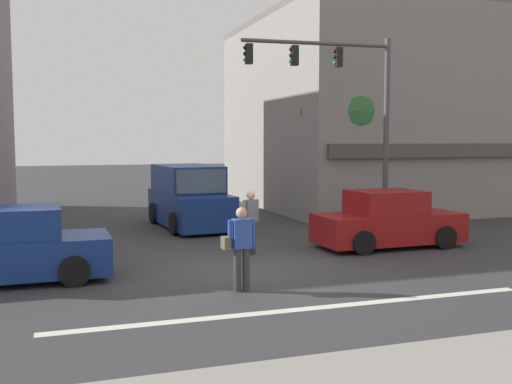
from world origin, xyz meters
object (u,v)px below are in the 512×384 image
Objects in this scene: street_tree at (341,113)px; sedan_waiting_far at (388,222)px; sedan_parked_curbside at (10,249)px; traffic_light_mast at (349,98)px; van_crossing_rightbound at (189,198)px; pedestrian_far_side at (240,244)px; pedestrian_mid_crossing at (251,218)px.

street_tree is 6.66m from sedan_waiting_far.
traffic_light_mast is at bearing 20.84° from sedan_parked_curbside.
sedan_waiting_far is at bearing -51.05° from van_crossing_rightbound.
sedan_parked_curbside is at bearing -148.39° from street_tree.
pedestrian_far_side is at bearing -132.24° from traffic_light_mast.
street_tree is 1.19× the size of van_crossing_rightbound.
sedan_parked_curbside is (-5.27, -6.68, -0.29)m from van_crossing_rightbound.
pedestrian_far_side is (-6.71, -9.06, -3.01)m from street_tree.
traffic_light_mast is 6.33m from van_crossing_rightbound.
sedan_parked_curbside is 2.47× the size of pedestrian_mid_crossing.
sedan_waiting_far is at bearing -91.48° from traffic_light_mast.
pedestrian_mid_crossing and pedestrian_far_side have the same top height.
sedan_parked_curbside is at bearing -159.16° from traffic_light_mast.
van_crossing_rightbound is 2.83× the size of pedestrian_far_side.
pedestrian_far_side is (-5.42, -5.97, -3.35)m from traffic_light_mast.
sedan_parked_curbside is at bearing -173.17° from sedan_waiting_far.
van_crossing_rightbound is 2.83× the size of pedestrian_mid_crossing.
street_tree is 3.36m from traffic_light_mast.
sedan_waiting_far is 4.00m from pedestrian_mid_crossing.
street_tree is 1.36× the size of sedan_waiting_far.
van_crossing_rightbound is (-4.46, 5.51, 0.29)m from sedan_waiting_far.
sedan_waiting_far is at bearing 6.83° from sedan_parked_curbside.
pedestrian_mid_crossing is 3.80m from pedestrian_far_side.
sedan_parked_curbside is 4.92m from pedestrian_far_side.
pedestrian_mid_crossing is (-4.05, -2.43, -3.35)m from traffic_light_mast.
street_tree reaches higher than van_crossing_rightbound.
pedestrian_mid_crossing is at bearing 178.05° from sedan_waiting_far.
street_tree is 0.91× the size of traffic_light_mast.
van_crossing_rightbound reaches higher than sedan_waiting_far.
traffic_light_mast is 8.73m from pedestrian_far_side.
sedan_parked_curbside is at bearing 152.78° from pedestrian_far_side.
pedestrian_far_side is at bearing -27.22° from sedan_parked_curbside.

